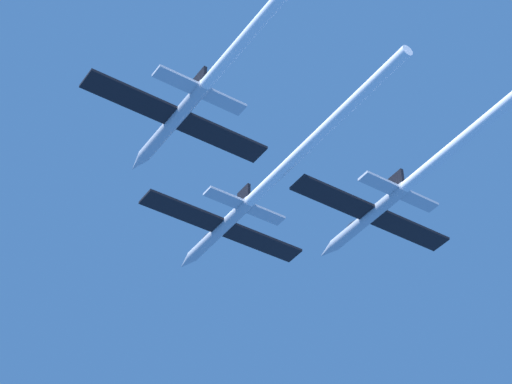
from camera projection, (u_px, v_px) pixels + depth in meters
jet_lead at (262, 189)px, 100.51m from camera, size 18.92×39.20×3.13m
jet_left_wing at (236, 49)px, 86.27m from camera, size 18.92×46.14×3.13m
jet_right_wing at (434, 163)px, 95.54m from camera, size 18.92×44.30×3.13m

